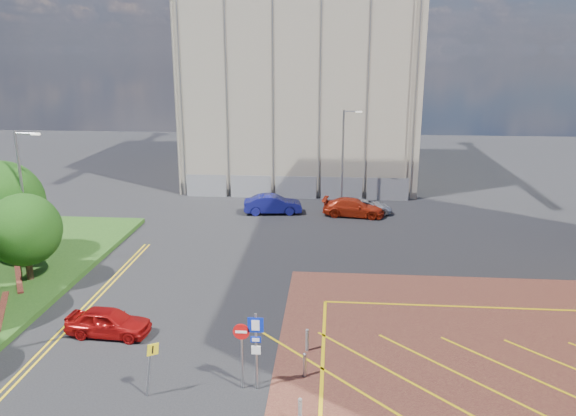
# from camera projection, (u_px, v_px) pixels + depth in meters

# --- Properties ---
(ground) EXTENTS (140.00, 140.00, 0.00)m
(ground) POSITION_uv_depth(u_px,v_px,m) (240.00, 404.00, 20.80)
(ground) COLOR black
(ground) RESTS_ON ground
(tree_c) EXTENTS (4.00, 4.00, 4.90)m
(tree_c) POSITION_uv_depth(u_px,v_px,m) (24.00, 230.00, 30.60)
(tree_c) COLOR #3D2B1C
(tree_c) RESTS_ON grass_bed
(tree_d) EXTENTS (5.00, 5.00, 6.08)m
(tree_d) POSITION_uv_depth(u_px,v_px,m) (1.00, 202.00, 33.53)
(tree_d) COLOR #3D2B1C
(tree_d) RESTS_ON grass_bed
(lamp_left_far) EXTENTS (1.53, 0.16, 8.00)m
(lamp_left_far) POSITION_uv_depth(u_px,v_px,m) (24.00, 194.00, 32.19)
(lamp_left_far) COLOR #9EA0A8
(lamp_left_far) RESTS_ON grass_bed
(lamp_back) EXTENTS (1.53, 0.16, 8.00)m
(lamp_back) POSITION_uv_depth(u_px,v_px,m) (344.00, 154.00, 46.15)
(lamp_back) COLOR #9EA0A8
(lamp_back) RESTS_ON ground
(sign_cluster) EXTENTS (1.17, 0.12, 3.20)m
(sign_cluster) POSITION_uv_depth(u_px,v_px,m) (251.00, 344.00, 21.19)
(sign_cluster) COLOR #9EA0A8
(sign_cluster) RESTS_ON ground
(warning_sign) EXTENTS (0.60, 0.39, 2.25)m
(warning_sign) POSITION_uv_depth(u_px,v_px,m) (150.00, 363.00, 20.88)
(warning_sign) COLOR #9EA0A8
(warning_sign) RESTS_ON ground
(construction_building) EXTENTS (21.20, 19.20, 22.00)m
(construction_building) POSITION_uv_depth(u_px,v_px,m) (303.00, 67.00, 56.18)
(construction_building) COLOR #AB9F8C
(construction_building) RESTS_ON ground
(construction_fence) EXTENTS (21.60, 0.06, 2.00)m
(construction_fence) POSITION_uv_depth(u_px,v_px,m) (307.00, 188.00, 49.23)
(construction_fence) COLOR gray
(construction_fence) RESTS_ON ground
(car_red_left) EXTENTS (3.95, 1.80, 1.31)m
(car_red_left) POSITION_uv_depth(u_px,v_px,m) (109.00, 322.00, 25.66)
(car_red_left) COLOR #9F0E0D
(car_red_left) RESTS_ON ground
(car_blue_back) EXTENTS (4.78, 2.20, 1.52)m
(car_blue_back) POSITION_uv_depth(u_px,v_px,m) (273.00, 204.00, 44.85)
(car_blue_back) COLOR navy
(car_blue_back) RESTS_ON ground
(car_red_back) EXTENTS (5.03, 2.57, 1.40)m
(car_red_back) POSITION_uv_depth(u_px,v_px,m) (353.00, 207.00, 44.16)
(car_red_back) COLOR #AB250E
(car_red_back) RESTS_ON ground
(car_silver_back) EXTENTS (4.58, 2.69, 1.20)m
(car_silver_back) POSITION_uv_depth(u_px,v_px,m) (365.00, 207.00, 44.69)
(car_silver_back) COLOR silver
(car_silver_back) RESTS_ON ground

